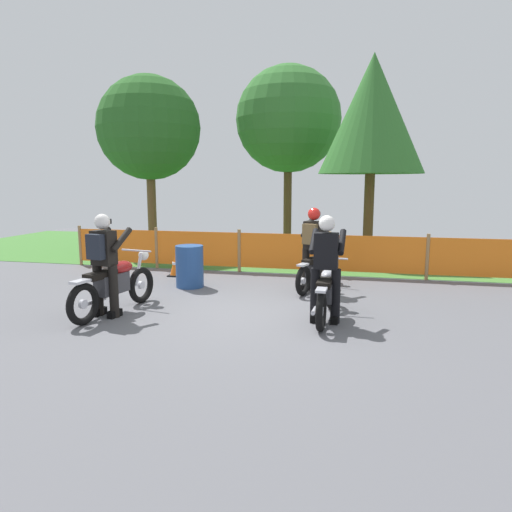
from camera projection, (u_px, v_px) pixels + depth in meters
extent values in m
cube|color=#5B5B60|center=(251.00, 311.00, 7.93)|extent=(24.00, 24.00, 0.02)
cube|color=#427A33|center=(302.00, 251.00, 14.69)|extent=(24.00, 7.34, 0.01)
cylinder|color=#997547|center=(80.00, 245.00, 12.27)|extent=(0.08, 0.08, 1.05)
cylinder|color=#997547|center=(157.00, 248.00, 11.79)|extent=(0.08, 0.08, 1.05)
cylinder|color=#997547|center=(239.00, 251.00, 11.31)|extent=(0.08, 0.08, 1.05)
cylinder|color=#997547|center=(329.00, 254.00, 10.84)|extent=(0.08, 0.08, 1.05)
cylinder|color=#997547|center=(427.00, 257.00, 10.36)|extent=(0.08, 0.08, 1.05)
cube|color=orange|center=(118.00, 246.00, 12.03)|extent=(2.11, 0.02, 0.85)
cube|color=orange|center=(197.00, 248.00, 11.55)|extent=(2.11, 0.02, 0.85)
cube|color=orange|center=(283.00, 251.00, 11.07)|extent=(2.11, 0.02, 0.85)
cube|color=orange|center=(377.00, 254.00, 10.59)|extent=(2.11, 0.02, 0.85)
cube|color=orange|center=(480.00, 258.00, 10.12)|extent=(2.11, 0.02, 0.85)
cylinder|color=brown|center=(152.00, 208.00, 14.85)|extent=(0.28, 0.28, 2.74)
sphere|color=#286023|center=(149.00, 128.00, 14.46)|extent=(3.22, 3.22, 3.22)
cylinder|color=brown|center=(288.00, 201.00, 16.08)|extent=(0.28, 0.28, 3.04)
sphere|color=#33702D|center=(288.00, 119.00, 15.64)|extent=(3.56, 3.56, 3.56)
cylinder|color=brown|center=(368.00, 217.00, 13.19)|extent=(0.28, 0.28, 2.42)
cone|color=#33702D|center=(372.00, 114.00, 12.74)|extent=(2.93, 2.93, 3.26)
torus|color=black|center=(141.00, 285.00, 8.42)|extent=(0.23, 0.67, 0.66)
cylinder|color=silver|center=(141.00, 285.00, 8.42)|extent=(0.09, 0.15, 0.14)
torus|color=black|center=(83.00, 304.00, 7.11)|extent=(0.23, 0.67, 0.66)
cylinder|color=silver|center=(83.00, 304.00, 7.11)|extent=(0.09, 0.15, 0.14)
cube|color=#38383D|center=(112.00, 284.00, 7.69)|extent=(0.36, 0.66, 0.33)
ellipsoid|color=maroon|center=(121.00, 268.00, 7.87)|extent=(0.34, 0.57, 0.23)
cube|color=black|center=(101.00, 275.00, 7.42)|extent=(0.33, 0.61, 0.10)
cube|color=silver|center=(82.00, 281.00, 7.05)|extent=(0.23, 0.40, 0.04)
cylinder|color=silver|center=(138.00, 269.00, 8.32)|extent=(0.10, 0.25, 0.59)
sphere|color=white|center=(144.00, 255.00, 8.43)|extent=(0.22, 0.22, 0.19)
cylinder|color=silver|center=(136.00, 251.00, 8.22)|extent=(0.62, 0.14, 0.03)
cylinder|color=silver|center=(93.00, 302.00, 7.50)|extent=(0.17, 0.57, 0.07)
torus|color=black|center=(331.00, 291.00, 8.07)|extent=(0.13, 0.61, 0.61)
cylinder|color=silver|center=(331.00, 291.00, 8.07)|extent=(0.06, 0.14, 0.13)
torus|color=black|center=(321.00, 311.00, 6.80)|extent=(0.13, 0.61, 0.61)
cylinder|color=silver|center=(321.00, 311.00, 6.80)|extent=(0.06, 0.14, 0.13)
cube|color=#38383D|center=(326.00, 291.00, 7.36)|extent=(0.25, 0.58, 0.30)
ellipsoid|color=#B7B7C1|center=(328.00, 275.00, 7.54)|extent=(0.25, 0.50, 0.21)
cube|color=black|center=(325.00, 283.00, 7.11)|extent=(0.23, 0.54, 0.09)
cube|color=silver|center=(322.00, 289.00, 6.75)|extent=(0.17, 0.35, 0.04)
cylinder|color=silver|center=(331.00, 276.00, 7.97)|extent=(0.06, 0.22, 0.54)
sphere|color=white|center=(332.00, 262.00, 8.08)|extent=(0.18, 0.18, 0.17)
cylinder|color=silver|center=(331.00, 258.00, 7.88)|extent=(0.57, 0.05, 0.03)
cylinder|color=silver|center=(315.00, 309.00, 7.16)|extent=(0.09, 0.52, 0.07)
torus|color=black|center=(328.00, 270.00, 10.05)|extent=(0.28, 0.59, 0.59)
cylinder|color=silver|center=(328.00, 270.00, 10.05)|extent=(0.09, 0.14, 0.13)
torus|color=black|center=(303.00, 281.00, 8.95)|extent=(0.28, 0.59, 0.59)
cylinder|color=silver|center=(303.00, 281.00, 8.95)|extent=(0.09, 0.14, 0.13)
cube|color=#38383D|center=(316.00, 268.00, 9.43)|extent=(0.38, 0.59, 0.29)
ellipsoid|color=navy|center=(320.00, 256.00, 9.58)|extent=(0.36, 0.52, 0.20)
cube|color=black|center=(311.00, 261.00, 9.21)|extent=(0.35, 0.55, 0.09)
cube|color=silver|center=(304.00, 264.00, 8.90)|extent=(0.24, 0.36, 0.04)
cylinder|color=silver|center=(327.00, 258.00, 9.96)|extent=(0.11, 0.22, 0.52)
sphere|color=white|center=(330.00, 248.00, 10.05)|extent=(0.21, 0.21, 0.17)
cylinder|color=silver|center=(327.00, 244.00, 9.88)|extent=(0.54, 0.20, 0.03)
cylinder|color=silver|center=(304.00, 280.00, 9.30)|extent=(0.22, 0.50, 0.06)
cylinder|color=black|center=(98.00, 290.00, 7.62)|extent=(0.17, 0.17, 0.86)
cube|color=black|center=(99.00, 311.00, 7.68)|extent=(0.15, 0.28, 0.12)
cylinder|color=black|center=(114.00, 292.00, 7.50)|extent=(0.17, 0.17, 0.86)
cube|color=black|center=(115.00, 314.00, 7.56)|extent=(0.15, 0.28, 0.12)
cube|color=black|center=(104.00, 248.00, 7.45)|extent=(0.40, 0.30, 0.56)
cylinder|color=black|center=(100.00, 238.00, 7.68)|extent=(0.18, 0.49, 0.38)
cylinder|color=black|center=(122.00, 240.00, 7.51)|extent=(0.18, 0.49, 0.38)
sphere|color=white|center=(102.00, 222.00, 7.38)|extent=(0.29, 0.29, 0.25)
cube|color=black|center=(107.00, 221.00, 7.47)|extent=(0.18, 0.06, 0.08)
cube|color=#1E232D|center=(96.00, 247.00, 7.29)|extent=(0.30, 0.21, 0.40)
cylinder|color=black|center=(315.00, 295.00, 7.28)|extent=(0.16, 0.16, 0.86)
cube|color=black|center=(315.00, 318.00, 7.34)|extent=(0.12, 0.26, 0.12)
cylinder|color=black|center=(335.00, 296.00, 7.19)|extent=(0.16, 0.16, 0.86)
cube|color=black|center=(335.00, 319.00, 7.25)|extent=(0.12, 0.26, 0.12)
cube|color=black|center=(326.00, 251.00, 7.12)|extent=(0.37, 0.26, 0.56)
cylinder|color=black|center=(314.00, 241.00, 7.33)|extent=(0.12, 0.49, 0.38)
cylinder|color=black|center=(342.00, 242.00, 7.22)|extent=(0.12, 0.49, 0.38)
sphere|color=white|center=(327.00, 223.00, 7.06)|extent=(0.26, 0.26, 0.25)
cube|color=black|center=(328.00, 223.00, 7.15)|extent=(0.18, 0.04, 0.08)
cylinder|color=black|center=(306.00, 269.00, 9.40)|extent=(0.19, 0.19, 0.86)
cube|color=black|center=(305.00, 287.00, 9.46)|extent=(0.18, 0.28, 0.12)
cylinder|color=black|center=(320.00, 271.00, 9.24)|extent=(0.19, 0.19, 0.86)
cube|color=black|center=(320.00, 289.00, 9.30)|extent=(0.18, 0.28, 0.12)
cube|color=black|center=(314.00, 235.00, 9.21)|extent=(0.42, 0.34, 0.56)
cylinder|color=black|center=(307.00, 228.00, 9.45)|extent=(0.24, 0.49, 0.38)
cylinder|color=black|center=(327.00, 229.00, 9.23)|extent=(0.24, 0.49, 0.38)
sphere|color=red|center=(314.00, 214.00, 9.14)|extent=(0.31, 0.31, 0.25)
cube|color=black|center=(316.00, 214.00, 9.23)|extent=(0.18, 0.08, 0.08)
cube|color=brown|center=(310.00, 234.00, 9.06)|extent=(0.32, 0.24, 0.40)
cube|color=black|center=(176.00, 275.00, 10.88)|extent=(0.32, 0.32, 0.03)
cone|color=orange|center=(175.00, 264.00, 10.84)|extent=(0.26, 0.26, 0.50)
cylinder|color=white|center=(175.00, 263.00, 10.84)|extent=(0.15, 0.15, 0.06)
cylinder|color=navy|center=(190.00, 266.00, 9.69)|extent=(0.58, 0.58, 0.88)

